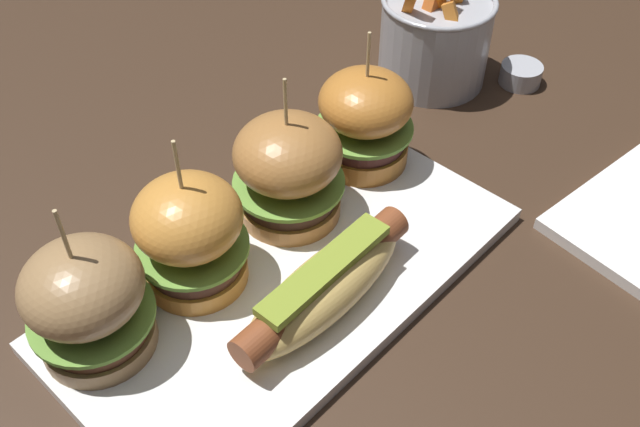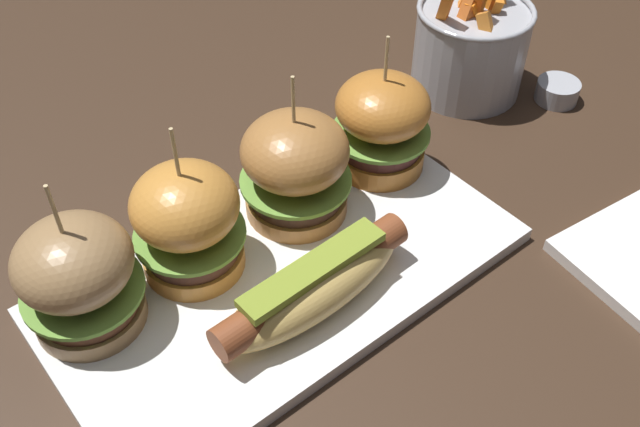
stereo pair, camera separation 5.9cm
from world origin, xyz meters
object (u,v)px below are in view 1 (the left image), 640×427
object	(u,v)px
platter_main	(288,276)
slider_far_right	(365,119)
hot_dog	(325,285)
fries_bucket	(435,37)
slider_far_left	(87,301)
sauce_ramekin	(521,74)
slider_center_left	(190,234)
slider_center_right	(288,169)

from	to	relation	value
platter_main	slider_far_right	bearing A→B (deg)	17.71
hot_dog	fries_bucket	size ratio (longest dim) A/B	1.26
platter_main	slider_far_right	xyz separation A→B (m)	(0.16, 0.05, 0.06)
hot_dog	slider_far_left	world-z (taller)	slider_far_left
sauce_ramekin	fries_bucket	bearing A→B (deg)	127.17
slider_far_left	fries_bucket	distance (m)	0.49
slider_far_left	slider_center_left	xyz separation A→B (m)	(0.10, -0.00, 0.00)
platter_main	hot_dog	xyz separation A→B (m)	(-0.01, -0.05, 0.03)
slider_far_left	hot_dog	bearing A→B (deg)	-35.13
platter_main	slider_center_left	bearing A→B (deg)	137.60
fries_bucket	slider_center_left	bearing A→B (deg)	-173.12
slider_center_left	sauce_ramekin	bearing A→B (deg)	-4.41
slider_far_left	slider_far_right	bearing A→B (deg)	-0.87
slider_far_right	fries_bucket	world-z (taller)	slider_far_right
slider_center_right	sauce_ramekin	distance (m)	0.35
slider_center_left	slider_center_right	bearing A→B (deg)	-0.53
fries_bucket	sauce_ramekin	xyz separation A→B (m)	(0.06, -0.08, -0.04)
platter_main	sauce_ramekin	xyz separation A→B (m)	(0.40, 0.02, 0.01)
slider_far_left	slider_far_right	distance (m)	0.31
slider_center_left	slider_center_right	world-z (taller)	slider_center_left
slider_far_left	platter_main	bearing A→B (deg)	-19.82
slider_center_left	sauce_ramekin	distance (m)	0.46
hot_dog	slider_center_right	world-z (taller)	slider_center_right
fries_bucket	hot_dog	bearing A→B (deg)	-156.67
slider_center_left	slider_far_right	bearing A→B (deg)	-0.44
slider_far_right	platter_main	bearing A→B (deg)	-162.29
slider_center_right	slider_far_right	world-z (taller)	slider_center_right
platter_main	slider_center_left	size ratio (longest dim) A/B	2.76
platter_main	slider_center_right	distance (m)	0.09
platter_main	slider_far_left	size ratio (longest dim) A/B	2.82
slider_center_right	fries_bucket	size ratio (longest dim) A/B	0.97
hot_dog	slider_center_left	distance (m)	0.12
platter_main	slider_far_left	distance (m)	0.17
platter_main	fries_bucket	size ratio (longest dim) A/B	2.72
slider_center_left	sauce_ramekin	xyz separation A→B (m)	(0.46, -0.04, -0.05)
slider_center_right	slider_far_left	bearing A→B (deg)	178.87
sauce_ramekin	platter_main	bearing A→B (deg)	-177.61
slider_far_right	sauce_ramekin	bearing A→B (deg)	-7.87
slider_far_left	slider_center_left	size ratio (longest dim) A/B	0.98
hot_dog	slider_center_right	xyz separation A→B (m)	(0.06, 0.10, 0.03)
slider_far_left	sauce_ramekin	xyz separation A→B (m)	(0.55, -0.04, -0.05)
hot_dog	sauce_ramekin	world-z (taller)	hot_dog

